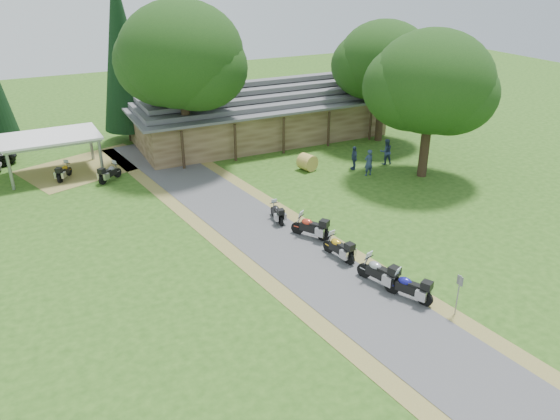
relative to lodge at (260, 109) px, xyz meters
name	(u,v)px	position (x,y,z in m)	size (l,w,h in m)	color
ground	(358,301)	(-6.00, -24.00, -2.45)	(120.00, 120.00, 0.00)	#274B15
driveway	(305,262)	(-6.50, -20.00, -2.45)	(46.00, 46.00, 0.00)	#4D4D50
lodge	(260,109)	(0.00, 0.00, 0.00)	(21.40, 9.40, 4.90)	brown
carport	(53,155)	(-16.38, -1.46, -1.07)	(6.38, 4.25, 2.76)	silver
motorcycle_row_a	(409,286)	(-3.95, -24.87, -1.76)	(2.01, 0.65, 1.37)	navy
motorcycle_row_b	(379,271)	(-4.44, -23.27, -1.73)	(2.12, 0.69, 1.45)	#9EA0A5
motorcycle_row_c	(339,247)	(-4.81, -20.39, -1.79)	(1.93, 0.63, 1.32)	gold
motorcycle_row_d	(311,226)	(-4.99, -17.81, -1.75)	(2.06, 0.67, 1.41)	red
motorcycle_row_e	(277,212)	(-5.72, -15.14, -1.87)	(1.68, 0.55, 1.15)	black
motorcycle_carport_a	(64,171)	(-15.94, -2.85, -1.85)	(1.76, 0.57, 1.21)	#CA9214
motorcycle_carport_b	(110,172)	(-13.19, -4.53, -1.81)	(1.86, 0.61, 1.27)	gray
person_a	(369,160)	(3.15, -11.38, -1.35)	(0.63, 0.45, 2.21)	navy
person_b	(386,149)	(5.61, -10.00, -1.33)	(0.64, 0.46, 2.24)	navy
person_c	(354,156)	(2.92, -9.88, -1.45)	(0.57, 0.41, 1.99)	navy
hay_bale	(307,162)	(-0.15, -8.57, -1.87)	(1.16, 1.16, 1.07)	#A28B3B
sign_post	(458,295)	(-2.87, -26.68, -1.48)	(0.35, 0.06, 1.93)	gray
oak_lodge_left	(183,76)	(-7.20, -3.06, 3.82)	(8.68, 8.68, 12.53)	black
oak_lodge_right	(383,77)	(8.53, -5.01, 2.80)	(7.32, 7.32, 10.49)	black
oak_driveway	(430,101)	(6.48, -13.07, 2.82)	(7.93, 7.93, 10.53)	black
cedar_near	(122,57)	(-9.90, 3.95, 4.33)	(4.05, 4.05, 13.55)	black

